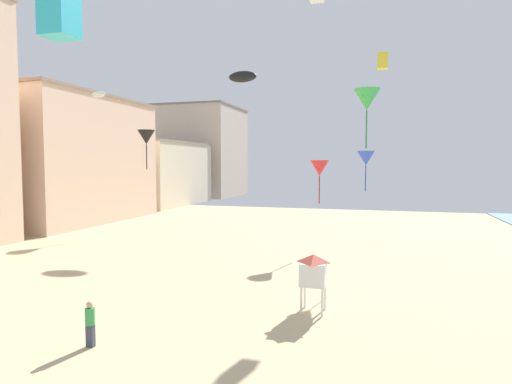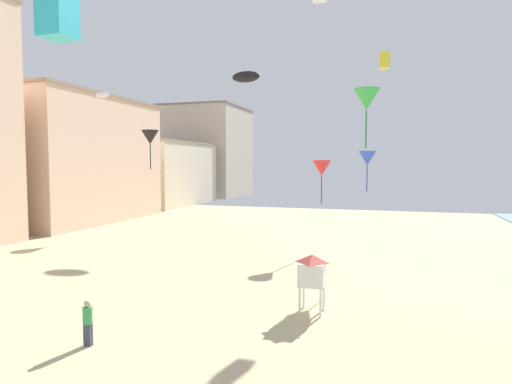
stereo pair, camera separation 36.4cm
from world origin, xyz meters
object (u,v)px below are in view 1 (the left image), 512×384
Objects in this scene: kite_yellow_box at (383,61)px; kite_flyer at (90,321)px; kite_green_delta at (367,100)px; kite_red_delta at (319,168)px; kite_blue_delta at (366,158)px; kite_white_parafoil at (98,94)px; lifeguard_stand at (313,271)px; kite_cyan_box at (59,13)px; kite_black_parafoil at (243,77)px; kite_black_delta at (146,137)px; kite_white_delta at (42,8)px.

kite_flyer is at bearing -120.06° from kite_yellow_box.
kite_red_delta is (-3.69, 11.05, -3.29)m from kite_green_delta.
kite_white_parafoil is at bearing 163.37° from kite_blue_delta.
lifeguard_stand is 8.26m from kite_green_delta.
kite_white_parafoil is (-14.28, 21.50, 1.22)m from kite_cyan_box.
kite_red_delta is (6.35, 19.24, -5.48)m from kite_cyan_box.
lifeguard_stand is 0.90× the size of kite_black_parafoil.
kite_black_delta is at bearing 50.40° from kite_flyer.
kite_blue_delta is at bearing -7.75° from kite_flyer.
kite_red_delta is at bearing 108.46° from kite_green_delta.
kite_flyer is 23.41m from kite_white_delta.
kite_blue_delta is 25.89m from kite_white_parafoil.
kite_cyan_box reaches higher than kite_black_delta.
kite_cyan_box is at bearing -65.33° from kite_black_delta.
kite_black_delta reaches higher than lifeguard_stand.
kite_flyer is 20.70m from kite_red_delta.
kite_green_delta is at bearing 39.20° from kite_cyan_box.
kite_white_delta is (0.19, -13.45, 7.83)m from kite_black_delta.
kite_green_delta reaches higher than kite_blue_delta.
kite_black_delta is at bearing 141.84° from kite_green_delta.
lifeguard_stand is at bearing -35.33° from kite_white_parafoil.
kite_yellow_box is at bearing 57.45° from kite_cyan_box.
kite_white_delta is at bearing -173.07° from kite_blue_delta.
kite_cyan_box is 1.63× the size of kite_yellow_box.
kite_black_delta is (-21.61, 16.97, -0.33)m from kite_green_delta.
kite_white_delta is at bearing -89.21° from kite_black_delta.
lifeguard_stand is at bearing -129.69° from kite_green_delta.
kite_yellow_box is at bearing -10.70° from kite_white_parafoil.
kite_blue_delta is at bearing -26.92° from kite_black_delta.
kite_white_delta is 22.98m from kite_yellow_box.
kite_cyan_box is at bearing -45.85° from kite_white_delta.
kite_white_delta is (-12.35, 11.77, 16.03)m from kite_flyer.
kite_white_parafoil is at bearing 123.58° from kite_cyan_box.
kite_white_parafoil is at bearing -152.08° from kite_black_parafoil.
kite_white_parafoil is at bearing 169.30° from kite_yellow_box.
kite_green_delta is 1.87× the size of kite_white_parafoil.
kite_white_delta is 1.99× the size of kite_yellow_box.
kite_green_delta is at bearing -71.54° from kite_red_delta.
kite_green_delta is 0.71× the size of kite_black_delta.
kite_yellow_box reaches higher than kite_white_parafoil.
kite_black_parafoil reaches higher than kite_cyan_box.
kite_cyan_box reaches higher than kite_red_delta.
kite_green_delta is at bearing -38.16° from kite_black_delta.
kite_black_parafoil reaches higher than kite_green_delta.
kite_flyer is 1.11× the size of kite_white_parafoil.
kite_flyer is 22.97m from kite_yellow_box.
kite_white_delta reaches higher than kite_red_delta.
kite_black_delta is at bearing -163.99° from kite_black_parafoil.
kite_black_delta reaches higher than kite_blue_delta.
kite_red_delta is (5.38, 19.29, 5.24)m from kite_flyer.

